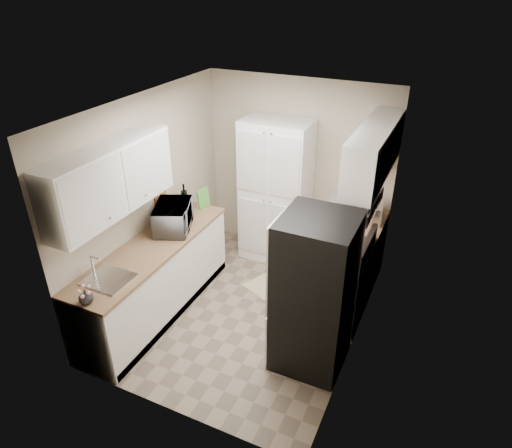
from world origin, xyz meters
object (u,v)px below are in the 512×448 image
object	(u,v)px
toaster_oven	(369,211)
pantry_cabinet	(276,192)
refrigerator	(314,294)
microwave	(173,217)
electric_range	(337,282)
wine_bottle	(184,198)

from	to	relation	value
toaster_oven	pantry_cabinet	bearing A→B (deg)	168.68
pantry_cabinet	toaster_oven	distance (m)	1.29
refrigerator	toaster_oven	world-z (taller)	refrigerator
refrigerator	toaster_oven	xyz separation A→B (m)	(0.15, 1.64, 0.19)
microwave	toaster_oven	world-z (taller)	microwave
electric_range	microwave	distance (m)	2.08
pantry_cabinet	refrigerator	size ratio (longest dim) A/B	1.18
pantry_cabinet	wine_bottle	xyz separation A→B (m)	(-0.94, -0.81, 0.08)
pantry_cabinet	electric_range	distance (m)	1.58
toaster_oven	electric_range	bearing A→B (deg)	-105.52
pantry_cabinet	microwave	distance (m)	1.52
electric_range	microwave	bearing A→B (deg)	-168.85
microwave	toaster_oven	distance (m)	2.40
pantry_cabinet	toaster_oven	xyz separation A→B (m)	(1.29, -0.08, 0.04)
electric_range	wine_bottle	xyz separation A→B (m)	(-2.11, 0.12, 0.60)
microwave	wine_bottle	distance (m)	0.53
wine_bottle	electric_range	bearing A→B (deg)	-3.20
toaster_oven	wine_bottle	bearing A→B (deg)	-169.70
pantry_cabinet	microwave	xyz separation A→B (m)	(-0.78, -1.31, 0.08)
pantry_cabinet	electric_range	bearing A→B (deg)	-38.22
electric_range	wine_bottle	distance (m)	2.20
refrigerator	toaster_oven	size ratio (longest dim) A/B	4.19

